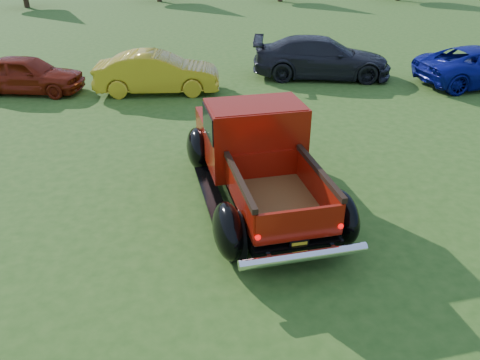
{
  "coord_description": "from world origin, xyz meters",
  "views": [
    {
      "loc": [
        -1.39,
        -6.68,
        4.74
      ],
      "look_at": [
        -0.57,
        0.2,
        1.03
      ],
      "focal_mm": 35.0,
      "sensor_mm": 36.0,
      "label": 1
    }
  ],
  "objects_px": {
    "show_car_red": "(27,74)",
    "pickup_truck": "(255,152)",
    "show_car_yellow": "(157,73)",
    "show_car_grey": "(321,57)"
  },
  "relations": [
    {
      "from": "show_car_red",
      "to": "show_car_yellow",
      "type": "xyz_separation_m",
      "value": [
        4.21,
        -0.49,
        0.05
      ]
    },
    {
      "from": "show_car_grey",
      "to": "show_car_yellow",
      "type": "bearing_deg",
      "value": 112.2
    },
    {
      "from": "pickup_truck",
      "to": "show_car_yellow",
      "type": "distance_m",
      "value": 7.29
    },
    {
      "from": "pickup_truck",
      "to": "show_car_grey",
      "type": "bearing_deg",
      "value": 59.66
    },
    {
      "from": "pickup_truck",
      "to": "show_car_yellow",
      "type": "bearing_deg",
      "value": 100.99
    },
    {
      "from": "show_car_red",
      "to": "show_car_grey",
      "type": "xyz_separation_m",
      "value": [
        10.0,
        0.66,
        0.1
      ]
    },
    {
      "from": "show_car_red",
      "to": "show_car_grey",
      "type": "bearing_deg",
      "value": -74.6
    },
    {
      "from": "show_car_yellow",
      "to": "pickup_truck",
      "type": "bearing_deg",
      "value": -159.41
    },
    {
      "from": "pickup_truck",
      "to": "show_car_yellow",
      "type": "relative_size",
      "value": 1.32
    },
    {
      "from": "show_car_red",
      "to": "pickup_truck",
      "type": "bearing_deg",
      "value": -127.82
    }
  ]
}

